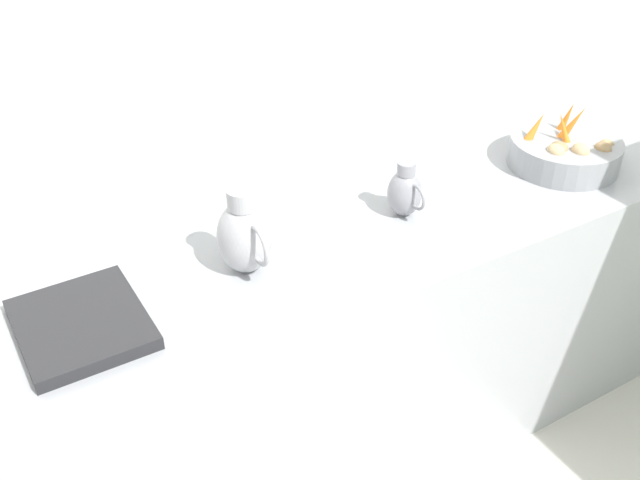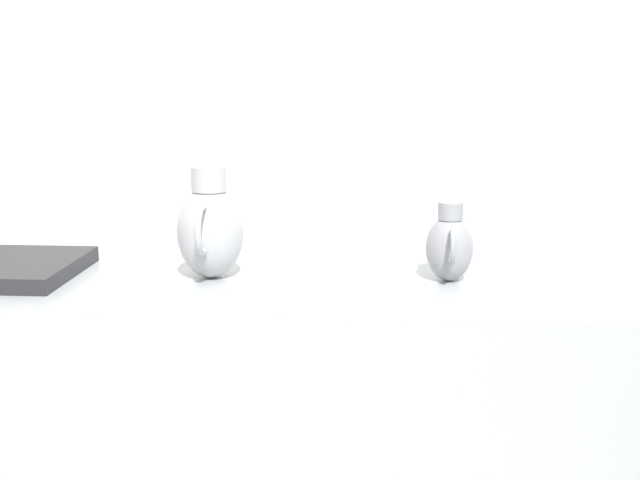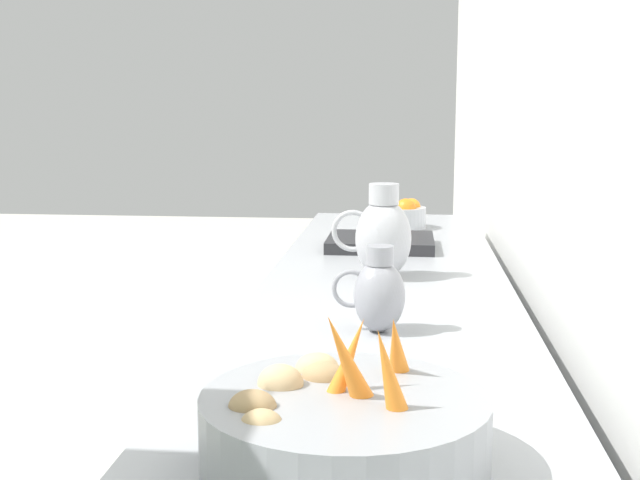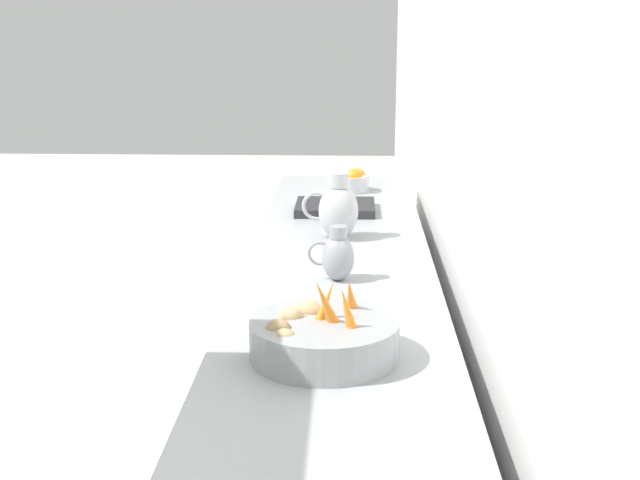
{
  "view_description": "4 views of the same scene",
  "coord_description": "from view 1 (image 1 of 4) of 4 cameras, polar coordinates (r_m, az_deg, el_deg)",
  "views": [
    {
      "loc": [
        0.02,
        -1.01,
        2.15
      ],
      "look_at": [
        -1.44,
        -0.14,
        1.0
      ],
      "focal_mm": 41.83,
      "sensor_mm": 36.0,
      "label": 1
    },
    {
      "loc": [
        0.38,
        0.06,
        1.41
      ],
      "look_at": [
        -1.52,
        -0.09,
        1.02
      ],
      "focal_mm": 48.49,
      "sensor_mm": 36.0,
      "label": 2
    },
    {
      "loc": [
        -1.57,
        1.87,
        1.39
      ],
      "look_at": [
        -1.37,
        -0.06,
        1.07
      ],
      "focal_mm": 46.9,
      "sensor_mm": 36.0,
      "label": 3
    },
    {
      "loc": [
        -1.56,
        2.87,
        1.76
      ],
      "look_at": [
        -1.45,
        0.03,
        1.02
      ],
      "focal_mm": 48.75,
      "sensor_mm": 36.0,
      "label": 4
    }
  ],
  "objects": [
    {
      "name": "vegetable_colander",
      "position": [
        2.67,
        18.2,
        6.47
      ],
      "size": [
        0.37,
        0.37,
        0.22
      ],
      "color": "gray",
      "rests_on": "prep_counter"
    },
    {
      "name": "counter_sink_basin",
      "position": [
        1.93,
        -17.79,
        -6.16
      ],
      "size": [
        0.34,
        0.3,
        0.04
      ],
      "primitive_type": "cube",
      "color": "#232326",
      "rests_on": "prep_counter"
    },
    {
      "name": "metal_pitcher_short",
      "position": [
        2.26,
        6.53,
        3.7
      ],
      "size": [
        0.15,
        0.11,
        0.18
      ],
      "color": "gray",
      "rests_on": "prep_counter"
    },
    {
      "name": "prep_counter",
      "position": [
        2.47,
        0.95,
        -8.72
      ],
      "size": [
        0.65,
        3.17,
        0.93
      ],
      "primitive_type": "cube",
      "color": "#9EA0A5",
      "rests_on": "ground_plane"
    },
    {
      "name": "metal_pitcher_tall",
      "position": [
        2.0,
        -5.77,
        0.4
      ],
      "size": [
        0.21,
        0.15,
        0.25
      ],
      "color": "#A3A3A8",
      "rests_on": "prep_counter"
    }
  ]
}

